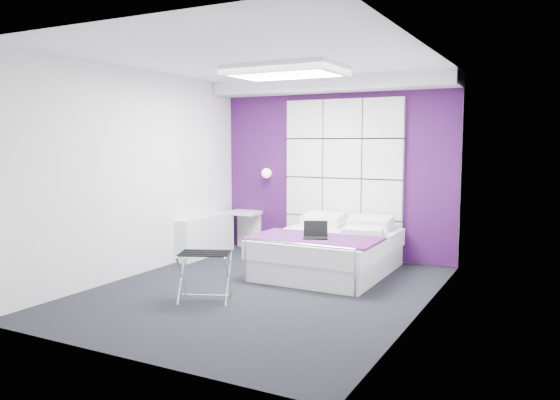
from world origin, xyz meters
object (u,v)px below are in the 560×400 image
object	(u,v)px
wall_lamp	(268,173)
bed	(329,251)
luggage_rack	(205,276)
laptop	(317,234)
nightstand	(245,213)
radiator	(206,236)

from	to	relation	value
wall_lamp	bed	distance (m)	1.89
luggage_rack	laptop	size ratio (longest dim) A/B	1.82
wall_lamp	nightstand	bearing A→B (deg)	-174.29
wall_lamp	radiator	size ratio (longest dim) A/B	0.12
luggage_rack	laptop	bearing A→B (deg)	37.59
wall_lamp	radiator	distance (m)	1.35
radiator	nightstand	xyz separation A→B (m)	(0.24, 0.72, 0.28)
radiator	laptop	world-z (taller)	laptop
nightstand	luggage_rack	xyz separation A→B (m)	(1.10, -2.62, -0.32)
nightstand	radiator	bearing A→B (deg)	-108.43
nightstand	bed	bearing A→B (deg)	-24.76
bed	nightstand	size ratio (longest dim) A/B	3.94
radiator	bed	xyz separation A→B (m)	(2.03, -0.10, -0.02)
wall_lamp	laptop	world-z (taller)	wall_lamp
radiator	bed	size ratio (longest dim) A/B	0.64
wall_lamp	nightstand	xyz separation A→B (m)	(-0.40, -0.04, -0.64)
radiator	luggage_rack	bearing A→B (deg)	-54.85
bed	luggage_rack	size ratio (longest dim) A/B	3.56
wall_lamp	bed	bearing A→B (deg)	-31.92
wall_lamp	bed	xyz separation A→B (m)	(1.39, -0.86, -0.94)
wall_lamp	nightstand	size ratio (longest dim) A/B	0.31
bed	radiator	bearing A→B (deg)	177.04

